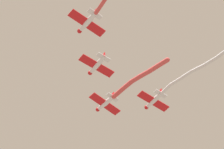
{
  "coord_description": "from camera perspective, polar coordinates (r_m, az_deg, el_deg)",
  "views": [
    {
      "loc": [
        56.32,
        -34.23,
        6.54
      ],
      "look_at": [
        11.8,
        -3.66,
        75.46
      ],
      "focal_mm": 75.8,
      "sensor_mm": 36.0,
      "label": 1
    }
  ],
  "objects": [
    {
      "name": "airplane_right_wing",
      "position": [
        92.46,
        5.02,
        -3.17
      ],
      "size": [
        5.22,
        7.0,
        1.76
      ],
      "rotation": [
        0.0,
        0.0,
        3.18
      ],
      "color": "white"
    },
    {
      "name": "smoke_trail_lead",
      "position": [
        88.56,
        3.35,
        -0.37
      ],
      "size": [
        13.38,
        4.16,
        1.44
      ],
      "color": "#DB4C4C"
    },
    {
      "name": "airplane_left_wing",
      "position": [
        86.32,
        -1.85,
        1.11
      ],
      "size": [
        5.2,
        6.98,
        1.76
      ],
      "rotation": [
        0.0,
        0.0,
        3.17
      ],
      "color": "white"
    },
    {
      "name": "airplane_slot",
      "position": [
        80.86,
        -3.02,
        6.27
      ],
      "size": [
        5.27,
        7.04,
        1.76
      ],
      "rotation": [
        0.0,
        0.0,
        3.22
      ],
      "color": "white"
    },
    {
      "name": "airplane_lead",
      "position": [
        92.19,
        -0.84,
        -3.52
      ],
      "size": [
        5.35,
        7.1,
        1.76
      ],
      "rotation": [
        0.0,
        0.0,
        3.29
      ],
      "color": "white"
    },
    {
      "name": "smoke_trail_right_wing",
      "position": [
        87.07,
        12.16,
        1.77
      ],
      "size": [
        24.23,
        6.65,
        1.89
      ],
      "color": "white"
    }
  ]
}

